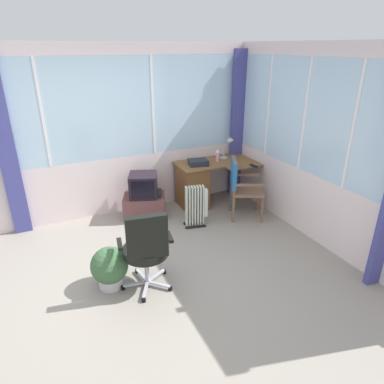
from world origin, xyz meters
TOP-DOWN VIEW (x-y plane):
  - ground at (0.00, 0.00)m, footprint 5.77×4.96m
  - north_window_panel at (0.00, 2.01)m, footprint 4.77×0.07m
  - east_window_panel at (2.41, 0.00)m, footprint 0.07×3.96m
  - curtain_north_left at (-1.31, 1.93)m, footprint 0.23×0.07m
  - curtain_corner at (2.28, 1.88)m, footprint 0.24×0.09m
  - desk at (1.36, 1.65)m, footprint 1.29×0.79m
  - desk_lamp at (2.03, 1.69)m, footprint 0.24×0.21m
  - tv_remote at (2.17, 1.16)m, footprint 0.06×0.15m
  - spray_bottle at (1.77, 1.63)m, footprint 0.06×0.06m
  - paper_tray at (1.39, 1.61)m, footprint 0.34×0.28m
  - wooden_armchair at (1.81, 1.01)m, footprint 0.65×0.65m
  - office_chair at (-0.06, -0.10)m, footprint 0.62×0.57m
  - tv_on_stand at (0.46, 1.63)m, footprint 0.76×0.64m
  - space_heater at (1.07, 1.00)m, footprint 0.37×0.23m
  - potted_plant at (-0.43, 0.14)m, footprint 0.42×0.42m

SIDE VIEW (x-z plane):
  - ground at x=0.00m, z-range -0.06..0.00m
  - potted_plant at x=-0.43m, z-range 0.01..0.49m
  - tv_on_stand at x=0.46m, z-range -0.04..0.68m
  - space_heater at x=1.07m, z-range 0.00..0.65m
  - desk at x=1.36m, z-range 0.03..0.77m
  - office_chair at x=-0.06m, z-range 0.07..1.05m
  - wooden_armchair at x=1.81m, z-range 0.12..1.07m
  - tv_remote at x=2.17m, z-range 0.74..0.76m
  - paper_tray at x=1.39m, z-range 0.74..0.83m
  - spray_bottle at x=1.77m, z-range 0.73..0.95m
  - desk_lamp at x=2.03m, z-range 0.80..1.18m
  - curtain_north_left at x=-1.31m, z-range 0.00..2.48m
  - curtain_corner at x=2.28m, z-range 0.00..2.48m
  - north_window_panel at x=0.00m, z-range 0.00..2.58m
  - east_window_panel at x=2.41m, z-range 0.00..2.59m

